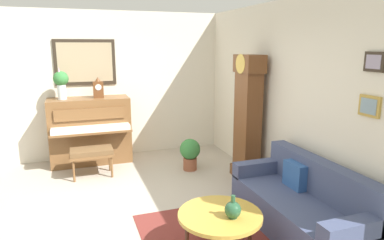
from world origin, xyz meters
TOP-DOWN VIEW (x-y plane):
  - ground_plane at (0.00, 0.00)m, footprint 6.40×6.00m
  - wall_left at (-2.60, -0.01)m, footprint 0.13×4.90m
  - wall_back at (0.00, 2.40)m, footprint 5.30×0.13m
  - piano at (-2.23, -0.27)m, footprint 0.87×1.44m
  - piano_bench at (-1.48, -0.31)m, footprint 0.42×0.70m
  - grandfather_clock at (-0.58, 2.10)m, footprint 0.52×0.34m
  - couch at (1.15, 1.92)m, footprint 1.90×0.80m
  - coffee_table at (1.24, 0.82)m, footprint 0.88×0.88m
  - mantel_clock at (-2.23, -0.09)m, footprint 0.13×0.18m
  - flower_vase at (-2.23, -0.71)m, footprint 0.26×0.26m
  - green_jug at (1.36, 0.90)m, footprint 0.17×0.17m
  - potted_plant at (-1.23, 1.34)m, footprint 0.36×0.36m

SIDE VIEW (x-z plane):
  - ground_plane at x=0.00m, z-range -0.10..0.00m
  - couch at x=1.15m, z-range -0.11..0.73m
  - potted_plant at x=-1.23m, z-range 0.04..0.60m
  - piano_bench at x=-1.48m, z-range 0.17..0.65m
  - coffee_table at x=1.24m, z-range 0.20..0.66m
  - green_jug at x=1.36m, z-range 0.43..0.67m
  - piano at x=-2.23m, z-range 0.01..1.22m
  - grandfather_clock at x=-0.58m, z-range -0.05..1.98m
  - mantel_clock at x=-2.23m, z-range 1.20..1.58m
  - wall_back at x=0.00m, z-range 0.00..2.80m
  - wall_left at x=-2.60m, z-range 0.01..2.81m
  - flower_vase at x=-2.23m, z-range 1.24..1.82m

